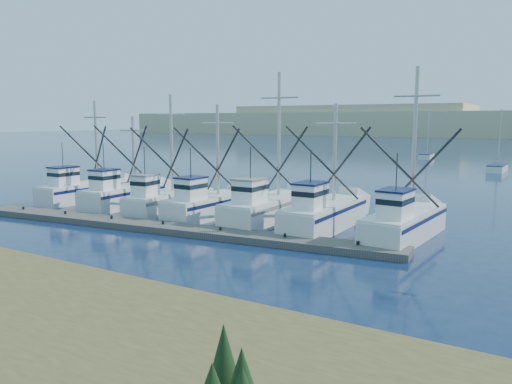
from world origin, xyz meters
TOP-DOWN VIEW (x-y plane):
  - ground at (0.00, 0.00)m, footprint 500.00×500.00m
  - floating_dock at (-9.58, 6.32)m, footprint 29.33×5.04m
  - trawler_fleet at (-9.13, 11.28)m, footprint 29.18×8.65m
  - sailboat_near at (4.27, 55.05)m, footprint 2.07×5.62m
  - sailboat_far at (-8.51, 72.76)m, footprint 2.32×6.16m

SIDE VIEW (x-z plane):
  - ground at x=0.00m, z-range 0.00..0.00m
  - floating_dock at x=-9.58m, z-range 0.00..0.39m
  - sailboat_far at x=-8.51m, z-range -3.56..4.54m
  - sailboat_near at x=4.27m, z-range -3.55..4.55m
  - trawler_fleet at x=-9.13m, z-range -3.94..5.88m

